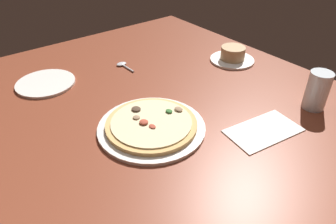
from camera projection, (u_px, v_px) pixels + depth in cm
name	position (u px, v px, depth cm)	size (l,w,h in cm)	color
dining_table	(183.00, 118.00, 93.97)	(150.00, 110.00, 4.00)	brown
pizza_main	(151.00, 125.00, 85.76)	(29.71, 29.71, 3.38)	silver
ramekin_on_saucer	(233.00, 55.00, 121.28)	(17.07, 17.07, 5.70)	white
water_glass	(317.00, 93.00, 92.47)	(6.57, 6.57, 11.76)	silver
side_plate	(46.00, 83.00, 106.81)	(19.70, 19.70, 0.90)	silver
paper_menu	(263.00, 131.00, 85.56)	(11.41, 20.40, 0.30)	white
spoon	(123.00, 65.00, 118.40)	(9.54, 4.10, 1.00)	silver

